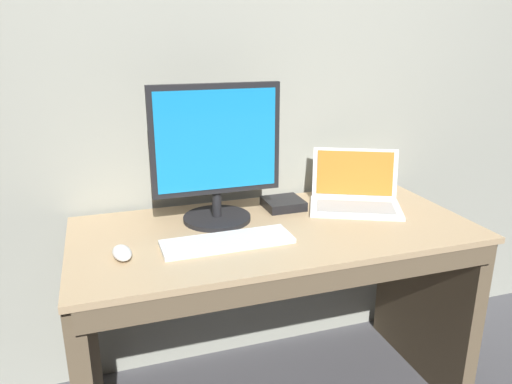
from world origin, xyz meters
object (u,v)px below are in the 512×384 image
wired_keyboard (227,241)px  computer_mouse (122,253)px  external_monitor (216,153)px  laptop_white (355,194)px  external_drive_box (283,204)px

wired_keyboard → computer_mouse: 0.34m
external_monitor → computer_mouse: external_monitor is taller
laptop_white → wired_keyboard: (-0.59, -0.21, -0.04)m
external_monitor → wired_keyboard: 0.33m
external_monitor → computer_mouse: bearing=-149.8°
external_monitor → computer_mouse: 0.48m
wired_keyboard → computer_mouse: (-0.34, 0.00, 0.01)m
external_monitor → wired_keyboard: size_ratio=1.15×
external_drive_box → laptop_white: bearing=-12.8°
external_monitor → external_drive_box: (0.28, 0.06, -0.24)m
wired_keyboard → laptop_white: bearing=19.3°
laptop_white → wired_keyboard: bearing=-160.7°
laptop_white → wired_keyboard: laptop_white is taller
laptop_white → external_drive_box: size_ratio=2.87×
laptop_white → external_monitor: (-0.57, 0.00, 0.21)m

